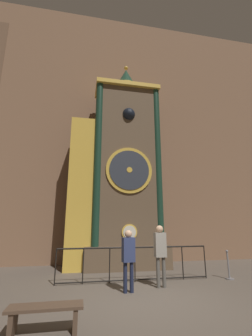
{
  "coord_description": "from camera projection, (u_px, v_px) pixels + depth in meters",
  "views": [
    {
      "loc": [
        -1.69,
        -5.97,
        1.81
      ],
      "look_at": [
        0.26,
        4.07,
        4.36
      ],
      "focal_mm": 24.0,
      "sensor_mm": 36.0,
      "label": 1
    }
  ],
  "objects": [
    {
      "name": "visitor_bench",
      "position": [
        45.0,
        313.0,
        3.87
      ],
      "size": [
        1.28,
        0.4,
        0.44
      ],
      "color": "brown",
      "rests_on": "ground_plane"
    },
    {
      "name": "stanchion_post",
      "position": [
        229.0,
        270.0,
        7.64
      ],
      "size": [
        0.28,
        0.28,
        0.94
      ],
      "color": "gray",
      "rests_on": "ground_plane"
    },
    {
      "name": "visitor_far",
      "position": [
        160.0,
        249.0,
        6.81
      ],
      "size": [
        0.34,
        0.23,
        1.77
      ],
      "rotation": [
        0.0,
        0.0,
        0.02
      ],
      "color": "#58554F",
      "rests_on": "ground_plane"
    },
    {
      "name": "clock_tower",
      "position": [
        119.0,
        172.0,
        10.4
      ],
      "size": [
        4.37,
        1.76,
        9.92
      ],
      "color": "brown",
      "rests_on": "ground_plane"
    },
    {
      "name": "cathedral_back_wall",
      "position": [
        115.0,
        127.0,
        12.43
      ],
      "size": [
        24.0,
        0.32,
        14.11
      ],
      "color": "#846047",
      "rests_on": "ground_plane"
    },
    {
      "name": "visitor_near",
      "position": [
        128.0,
        254.0,
        6.31
      ],
      "size": [
        0.37,
        0.26,
        1.64
      ],
      "rotation": [
        0.0,
        0.0,
        0.14
      ],
      "color": "#1B213A",
      "rests_on": "ground_plane"
    },
    {
      "name": "railing_fence",
      "position": [
        135.0,
        262.0,
        7.38
      ],
      "size": [
        5.06,
        0.05,
        1.07
      ],
      "color": "black",
      "rests_on": "ground_plane"
    },
    {
      "name": "ground_plane",
      "position": [
        147.0,
        299.0,
        5.56
      ],
      "size": [
        28.0,
        28.0,
        0.0
      ],
      "primitive_type": "plane",
      "color": "brown"
    }
  ]
}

